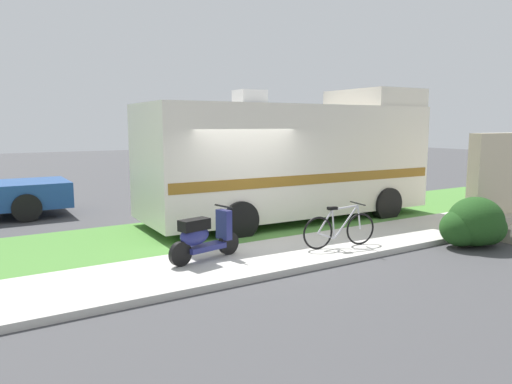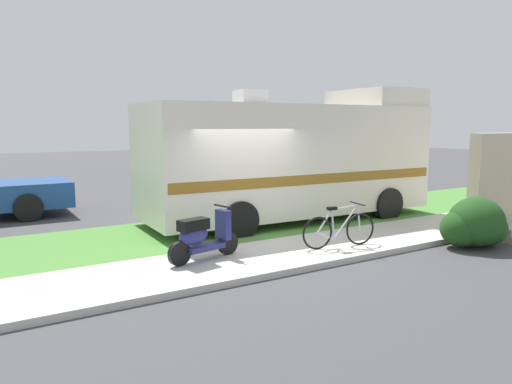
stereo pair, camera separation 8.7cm
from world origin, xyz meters
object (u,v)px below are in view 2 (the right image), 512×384
Objects in this scene: motorhome_rv at (292,158)px; scooter at (202,236)px; bicycle at (339,229)px; bottle_green at (482,214)px.

scooter is at bearing -146.28° from motorhome_rv.
scooter is at bearing 168.28° from bicycle.
motorhome_rv is 5.11× the size of scooter.
motorhome_rv is at bearing 70.82° from bicycle.
motorhome_rv is 4.77× the size of bicycle.
motorhome_rv is at bearing 145.42° from bottle_green.
motorhome_rv is 4.81m from scooter.
motorhome_rv is 3.57m from bicycle.
bottle_green is (5.26, 0.31, -0.26)m from bicycle.
bicycle is (2.79, -0.58, -0.08)m from scooter.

